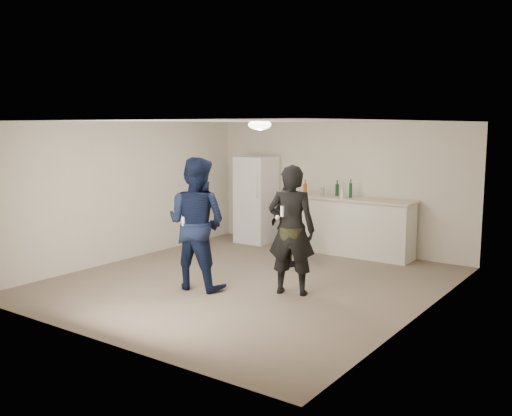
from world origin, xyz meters
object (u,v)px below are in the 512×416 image
Objects in this scene: man at (196,223)px; spectator at (288,226)px; shaker at (322,192)px; woman at (291,230)px; fridge at (256,200)px; counter at (345,227)px.

man is 2.00m from spectator.
shaker is 0.09× the size of woman.
fridge reaches higher than shaker.
man reaches higher than shaker.
shaker is 0.12× the size of spectator.
fridge is (-2.03, -0.07, 0.38)m from counter.
counter is 1.37× the size of woman.
fridge is at bearing -78.69° from man.
spectator reaches higher than counter.
fridge is at bearing -178.02° from counter.
woman reaches higher than spectator.
counter is 3.51m from man.
woman reaches higher than counter.
woman reaches higher than fridge.
man is at bearing -103.00° from counter.
shaker is (-0.45, -0.11, 0.65)m from counter.
woman is 1.66m from spectator.
fridge is 10.59× the size of shaker.
man is at bearing 95.36° from spectator.
man is at bearing -69.46° from fridge.
woman is at bearing 140.87° from spectator.
shaker is (1.58, -0.04, 0.28)m from fridge.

